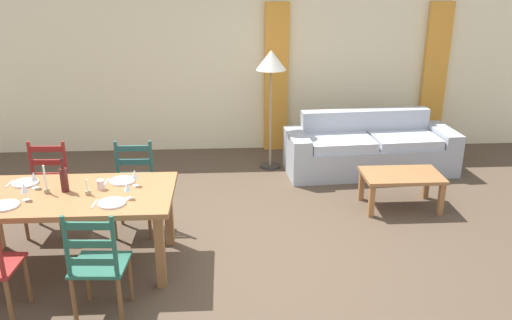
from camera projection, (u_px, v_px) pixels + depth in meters
The scene contains 26 objects.
ground_plane at pixel (241, 254), 5.20m from camera, with size 9.60×9.60×0.02m, color #4D3E2E.
wall_far at pixel (233, 61), 7.82m from camera, with size 9.60×0.16×2.70m, color beige.
curtain_panel_left at pixel (276, 79), 7.81m from camera, with size 0.35×0.08×2.20m, color orange.
curtain_panel_right at pixel (434, 77), 7.94m from camera, with size 0.35×0.08×2.20m, color orange.
dining_table at pixel (68, 202), 4.75m from camera, with size 1.90×0.96×0.75m.
dining_chair_near_right at pixel (98, 265), 4.10m from camera, with size 0.44×0.43×0.96m.
dining_chair_far_left at pixel (47, 189), 5.51m from camera, with size 0.44×0.42×0.96m.
dining_chair_far_right at pixel (134, 188), 5.52m from camera, with size 0.43×0.41×0.96m.
dinner_plate_near_left at pixel (5, 206), 4.46m from camera, with size 0.24×0.24×0.02m, color white.
dinner_plate_near_right at pixel (112, 203), 4.51m from camera, with size 0.24×0.24×0.02m, color white.
fork_near_right at pixel (94, 204), 4.50m from camera, with size 0.02×0.17×0.01m, color silver.
dinner_plate_far_left at pixel (25, 183), 4.93m from camera, with size 0.24×0.24×0.02m, color white.
fork_far_left at pixel (9, 184), 4.92m from camera, with size 0.02×0.17×0.01m, color silver.
dinner_plate_far_right at pixel (122, 181), 4.98m from camera, with size 0.24×0.24×0.02m, color white.
fork_far_right at pixel (106, 182), 4.97m from camera, with size 0.02×0.17×0.01m, color silver.
wine_bottle at pixel (64, 179), 4.73m from camera, with size 0.07×0.07×0.32m.
wine_glass_near_left at pixel (24, 189), 4.55m from camera, with size 0.06×0.06×0.16m.
wine_glass_near_right at pixel (127, 187), 4.58m from camera, with size 0.06×0.06×0.16m.
wine_glass_far_left at pixel (34, 177), 4.80m from camera, with size 0.06×0.06×0.16m.
wine_glass_far_right at pixel (135, 175), 4.85m from camera, with size 0.06×0.06×0.16m.
coffee_cup_primary at pixel (101, 185), 4.80m from camera, with size 0.07×0.07×0.09m, color beige.
candle_tall at pixel (46, 185), 4.71m from camera, with size 0.05×0.05×0.27m.
candle_short at pixel (88, 191), 4.68m from camera, with size 0.05×0.05×0.15m.
couch at pixel (369, 150), 7.24m from camera, with size 2.33×0.96×0.80m.
coffee_table at pixel (401, 179), 6.09m from camera, with size 0.90×0.56×0.42m.
standing_lamp at pixel (271, 68), 6.96m from camera, with size 0.40×0.40×1.64m.
Camera 1 is at (-0.12, -4.56, 2.66)m, focal length 36.91 mm.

